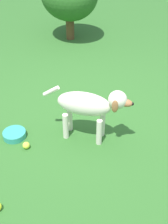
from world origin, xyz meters
name	(u,v)px	position (x,y,z in m)	size (l,w,h in m)	color
ground	(83,117)	(0.00, 0.00, 0.00)	(14.00, 14.00, 0.00)	#2D6026
dog	(89,105)	(0.28, -0.17, 0.37)	(0.72, 0.49, 0.56)	silver
tennis_ball_1	(26,145)	(0.02, -0.70, 0.03)	(0.07, 0.07, 0.07)	#D2E440
water_bowl	(14,134)	(-0.19, -0.70, 0.03)	(0.22, 0.22, 0.06)	teal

